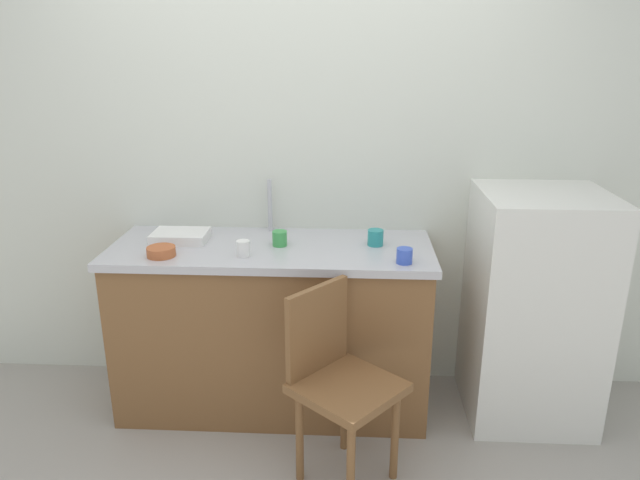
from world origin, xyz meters
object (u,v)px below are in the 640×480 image
Objects in this scene: terracotta_bowl at (161,252)px; cup_blue at (404,256)px; chair at (338,377)px; cup_white at (243,249)px; dish_tray at (180,236)px; cup_teal at (375,238)px; refrigerator at (533,307)px; cup_green at (280,238)px.

terracotta_bowl is 1.16m from cup_blue.
cup_blue reaches higher than chair.
chair is 11.34× the size of cup_white.
cup_teal is (1.01, -0.01, 0.02)m from dish_tray.
cup_blue is at bearing -63.29° from cup_teal.
chair is at bearing -150.63° from refrigerator.
cup_teal is (-0.82, 0.03, 0.35)m from refrigerator.
cup_teal reaches higher than cup_blue.
cup_white is at bearing -30.16° from dish_tray.
cup_teal is (1.03, 0.22, 0.02)m from terracotta_bowl.
refrigerator is 1.14m from chair.
terracotta_bowl is 1.75× the size of cup_white.
cup_white is (-0.16, -0.17, 0.00)m from cup_green.
cup_green reaches higher than chair.
cup_teal reaches higher than chair.
chair is 11.88× the size of cup_blue.
cup_white is (-0.47, 0.39, 0.45)m from chair.
cup_white is at bearing -132.96° from cup_green.
terracotta_bowl is (-1.85, -0.18, 0.33)m from refrigerator.
cup_green reaches higher than terracotta_bowl.
dish_tray is 0.23m from terracotta_bowl.
cup_white is 0.77m from cup_blue.
cup_green is (0.52, -0.05, 0.01)m from dish_tray.
dish_tray is 3.74× the size of cup_blue.
chair is (-0.99, -0.56, -0.10)m from refrigerator.
refrigerator is 0.80m from cup_blue.
refrigerator reaches higher than cup_white.
cup_white is (0.39, 0.02, 0.02)m from terracotta_bowl.
cup_teal is at bearing -0.80° from dish_tray.
cup_green is at bearing 69.91° from chair.
cup_blue is at bearing -0.57° from chair.
cup_green is at bearing 179.95° from refrigerator.
refrigerator is 1.85m from dish_tray.
cup_teal is at bearing 24.42° from chair.
refrigerator is 1.50m from cup_white.
cup_white reaches higher than chair.
chair is 0.78m from cup_green.
cup_green is at bearing -176.23° from cup_teal.
dish_tray is 3.46× the size of cup_teal.
chair is 3.18× the size of dish_tray.
cup_blue is (0.76, -0.05, -0.00)m from cup_white.
chair is 11.00× the size of cup_teal.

